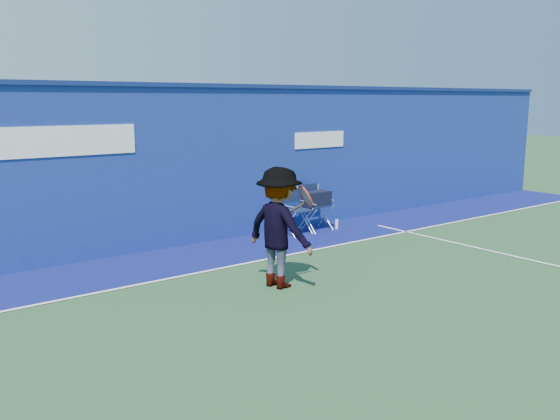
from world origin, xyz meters
TOP-DOWN VIEW (x-y plane):
  - ground at (0.00, 0.00)m, footprint 80.00×80.00m
  - stadium_wall at (-0.00, 5.20)m, footprint 24.00×0.50m
  - out_of_bounds_strip at (0.00, 4.10)m, footprint 24.00×1.80m
  - court_lines at (0.00, 0.60)m, footprint 24.00×12.00m
  - directors_chair_left at (2.56, 4.46)m, footprint 0.56×0.50m
  - directors_chair_right at (3.10, 4.54)m, footprint 0.58×0.52m
  - water_bottle at (3.53, 4.32)m, footprint 0.07×0.07m
  - tennis_player at (0.12, 1.88)m, footprint 0.99×1.28m

SIDE VIEW (x-z plane):
  - ground at x=0.00m, z-range 0.00..0.00m
  - out_of_bounds_strip at x=0.00m, z-range 0.00..0.01m
  - court_lines at x=0.00m, z-range 0.01..0.01m
  - water_bottle at x=3.53m, z-range 0.00..0.22m
  - directors_chair_left at x=2.56m, z-range -0.17..0.76m
  - directors_chair_right at x=3.10m, z-range -0.08..0.90m
  - tennis_player at x=0.12m, z-range 0.00..1.81m
  - stadium_wall at x=0.00m, z-range 0.01..3.09m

